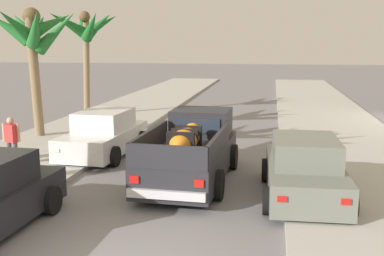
{
  "coord_description": "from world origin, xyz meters",
  "views": [
    {
      "loc": [
        2.56,
        -6.77,
        3.79
      ],
      "look_at": [
        0.16,
        7.33,
        1.2
      ],
      "focal_mm": 44.01,
      "sensor_mm": 36.0,
      "label": 1
    }
  ],
  "objects": [
    {
      "name": "sidewalk_left",
      "position": [
        -5.3,
        12.0,
        0.06
      ],
      "size": [
        4.78,
        60.0,
        0.12
      ],
      "primitive_type": "cube",
      "color": "#B2AFA8",
      "rests_on": "ground"
    },
    {
      "name": "sidewalk_right",
      "position": [
        5.3,
        12.0,
        0.06
      ],
      "size": [
        4.78,
        60.0,
        0.12
      ],
      "primitive_type": "cube",
      "color": "#B2AFA8",
      "rests_on": "ground"
    },
    {
      "name": "curb_left",
      "position": [
        -4.32,
        12.0,
        0.05
      ],
      "size": [
        0.16,
        60.0,
        0.1
      ],
      "primitive_type": "cube",
      "color": "silver",
      "rests_on": "ground"
    },
    {
      "name": "curb_right",
      "position": [
        4.32,
        12.0,
        0.05
      ],
      "size": [
        0.16,
        60.0,
        0.1
      ],
      "primitive_type": "cube",
      "color": "silver",
      "rests_on": "ground"
    },
    {
      "name": "pickup_truck",
      "position": [
        0.41,
        5.85,
        0.81
      ],
      "size": [
        2.37,
        5.28,
        1.8
      ],
      "color": "#28282D",
      "rests_on": "ground"
    },
    {
      "name": "car_left_near",
      "position": [
        3.4,
        4.72,
        0.71
      ],
      "size": [
        2.12,
        4.3,
        1.54
      ],
      "color": "slate",
      "rests_on": "ground"
    },
    {
      "name": "car_left_mid",
      "position": [
        -3.04,
        8.21,
        0.71
      ],
      "size": [
        2.19,
        4.33,
        1.54
      ],
      "color": "silver",
      "rests_on": "ground"
    },
    {
      "name": "palm_tree_left_fore",
      "position": [
        -6.56,
        10.39,
        4.16
      ],
      "size": [
        3.84,
        3.98,
        5.16
      ],
      "color": "#846B4C",
      "rests_on": "ground"
    },
    {
      "name": "palm_tree_right_back",
      "position": [
        -6.79,
        16.13,
        4.47
      ],
      "size": [
        3.29,
        3.55,
        5.45
      ],
      "color": "#846B4C",
      "rests_on": "ground"
    },
    {
      "name": "pedestrian",
      "position": [
        -5.2,
        6.11,
        0.91
      ],
      "size": [
        0.57,
        0.34,
        1.59
      ],
      "color": "#4C4C4C",
      "rests_on": "ground"
    }
  ]
}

